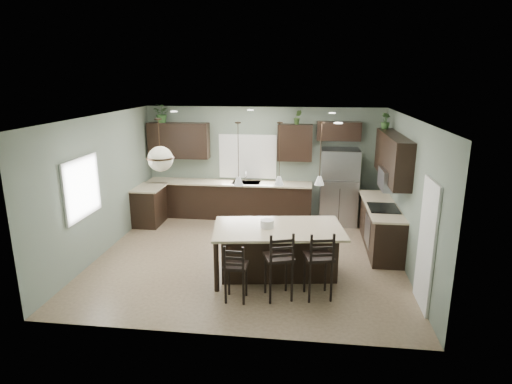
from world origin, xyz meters
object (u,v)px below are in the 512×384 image
object	(u,v)px
bar_stool_left	(236,272)
bar_stool_center	(279,264)
kitchen_island	(278,252)
plant_back_left	(162,113)
serving_dish	(267,224)
bar_stool_right	(318,264)
refrigerator	(339,187)

from	to	relation	value
bar_stool_left	bar_stool_center	xyz separation A→B (m)	(0.67, 0.16, 0.09)
kitchen_island	plant_back_left	size ratio (longest dim) A/B	4.93
serving_dish	bar_stool_right	world-z (taller)	bar_stool_right
kitchen_island	bar_stool_left	xyz separation A→B (m)	(-0.61, -0.98, 0.03)
bar_stool_right	plant_back_left	world-z (taller)	plant_back_left
kitchen_island	bar_stool_right	size ratio (longest dim) A/B	1.95
bar_stool_right	plant_back_left	bearing A→B (deg)	120.59
bar_stool_left	bar_stool_right	distance (m)	1.34
bar_stool_right	refrigerator	bearing A→B (deg)	68.43
bar_stool_left	plant_back_left	world-z (taller)	plant_back_left
refrigerator	bar_stool_center	size ratio (longest dim) A/B	1.57
bar_stool_center	plant_back_left	world-z (taller)	plant_back_left
serving_dish	bar_stool_left	xyz separation A→B (m)	(-0.41, -0.95, -0.50)
bar_stool_left	refrigerator	bearing A→B (deg)	65.76
bar_stool_left	kitchen_island	bearing A→B (deg)	58.61
bar_stool_center	kitchen_island	bearing A→B (deg)	76.30
serving_dish	bar_stool_right	bearing A→B (deg)	-37.49
bar_stool_left	plant_back_left	size ratio (longest dim) A/B	2.14
refrigerator	kitchen_island	size ratio (longest dim) A/B	0.81
bar_stool_left	plant_back_left	distance (m)	5.44
refrigerator	serving_dish	distance (m)	3.44
refrigerator	bar_stool_center	distance (m)	4.09
kitchen_island	bar_stool_left	size ratio (longest dim) A/B	2.30
bar_stool_left	plant_back_left	bearing A→B (deg)	121.33
serving_dish	bar_stool_left	bearing A→B (deg)	-113.26
refrigerator	kitchen_island	xyz separation A→B (m)	(-1.26, -3.08, -0.46)
serving_dish	bar_stool_left	distance (m)	1.15
kitchen_island	bar_stool_right	xyz separation A→B (m)	(0.71, -0.72, 0.13)
kitchen_island	serving_dish	distance (m)	0.57
serving_dish	plant_back_left	xyz separation A→B (m)	(-2.98, 3.34, 1.64)
plant_back_left	kitchen_island	bearing A→B (deg)	-46.19
plant_back_left	refrigerator	bearing A→B (deg)	-2.96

